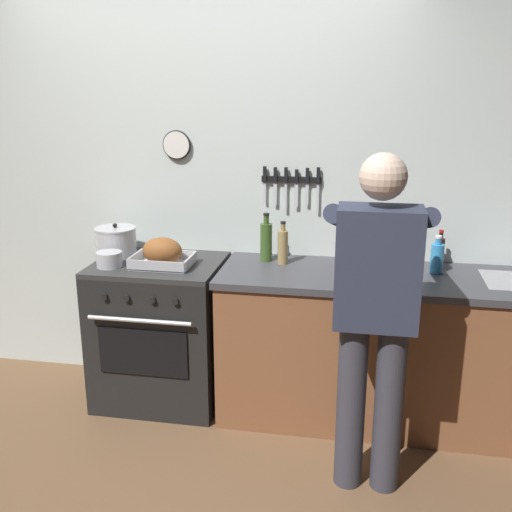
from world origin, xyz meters
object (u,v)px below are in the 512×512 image
object	(u,v)px
saucepan	(109,259)
bottle_vinegar	(283,246)
bottle_dish_soap	(437,258)
bottle_soy_sauce	(440,252)
bottle_olive_oil	(266,241)
roasting_pan	(162,254)
person_cook	(376,305)
cutting_board	(376,273)
stove	(161,331)
bottle_hot_sauce	(350,252)
stock_pot	(116,242)
bottle_wine_red	(380,249)

from	to	relation	value
saucepan	bottle_vinegar	world-z (taller)	bottle_vinegar
saucepan	bottle_dish_soap	world-z (taller)	bottle_dish_soap
bottle_soy_sauce	bottle_olive_oil	size ratio (longest dim) A/B	0.76
saucepan	bottle_olive_oil	world-z (taller)	bottle_olive_oil
saucepan	roasting_pan	bearing A→B (deg)	12.60
saucepan	bottle_vinegar	distance (m)	1.03
person_cook	cutting_board	world-z (taller)	person_cook
person_cook	saucepan	world-z (taller)	person_cook
stove	bottle_hot_sauce	xyz separation A→B (m)	(1.14, 0.18, 0.52)
stock_pot	bottle_wine_red	xyz separation A→B (m)	(1.61, -0.03, 0.04)
person_cook	stock_pot	world-z (taller)	person_cook
person_cook	roasting_pan	xyz separation A→B (m)	(-1.23, 0.57, 0.03)
cutting_board	bottle_soy_sauce	world-z (taller)	bottle_soy_sauce
stock_pot	cutting_board	xyz separation A→B (m)	(1.60, -0.10, -0.08)
bottle_wine_red	bottle_vinegar	bearing A→B (deg)	174.54
saucepan	bottle_olive_oil	distance (m)	0.94
cutting_board	roasting_pan	bearing A→B (deg)	-177.36
saucepan	bottle_hot_sauce	size ratio (longest dim) A/B	0.87
stove	stock_pot	bearing A→B (deg)	163.07
cutting_board	bottle_vinegar	xyz separation A→B (m)	(-0.55, 0.12, 0.10)
person_cook	roasting_pan	size ratio (longest dim) A/B	4.72
bottle_vinegar	bottle_dish_soap	bearing A→B (deg)	-1.63
stove	bottle_wine_red	size ratio (longest dim) A/B	2.80
saucepan	cutting_board	xyz separation A→B (m)	(1.55, 0.13, -0.04)
roasting_pan	bottle_vinegar	xyz separation A→B (m)	(0.69, 0.18, 0.03)
roasting_pan	bottle_vinegar	bearing A→B (deg)	14.51
roasting_pan	bottle_soy_sauce	bearing A→B (deg)	9.67
bottle_dish_soap	stove	bearing A→B (deg)	-176.97
bottle_wine_red	bottle_dish_soap	size ratio (longest dim) A/B	1.47
stock_pot	person_cook	bearing A→B (deg)	-24.69
cutting_board	bottle_wine_red	xyz separation A→B (m)	(0.02, 0.07, 0.12)
bottle_wine_red	bottle_vinegar	size ratio (longest dim) A/B	1.24
bottle_olive_oil	stove	bearing A→B (deg)	-166.64
bottle_vinegar	person_cook	bearing A→B (deg)	-54.23
bottle_soy_sauce	person_cook	bearing A→B (deg)	-113.82
person_cook	saucepan	size ratio (longest dim) A/B	11.01
stock_pot	bottle_olive_oil	bearing A→B (deg)	3.73
bottle_dish_soap	bottle_hot_sauce	size ratio (longest dim) A/B	1.27
cutting_board	bottle_hot_sauce	xyz separation A→B (m)	(-0.16, 0.19, 0.06)
stove	cutting_board	xyz separation A→B (m)	(1.30, -0.01, 0.46)
saucepan	stock_pot	bearing A→B (deg)	102.53
bottle_vinegar	bottle_soy_sauce	distance (m)	0.92
bottle_soy_sauce	bottle_hot_sauce	bearing A→B (deg)	-176.92
stove	bottle_dish_soap	distance (m)	1.72
saucepan	bottle_wine_red	xyz separation A→B (m)	(1.56, 0.19, 0.09)
bottle_dish_soap	cutting_board	bearing A→B (deg)	-163.94
person_cook	cutting_board	distance (m)	0.63
saucepan	bottle_dish_soap	size ratio (longest dim) A/B	0.69
stove	bottle_wine_red	xyz separation A→B (m)	(1.31, 0.06, 0.58)
stock_pot	bottle_wine_red	distance (m)	1.61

